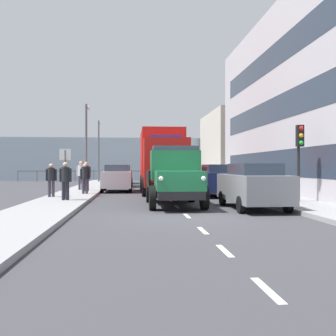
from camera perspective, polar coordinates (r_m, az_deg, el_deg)
The scene contains 23 objects.
ground_plane at distance 23.39m, azimuth -0.79°, elevation -3.74°, with size 80.00×80.00×0.00m, color #38383D.
sidewalk_left at distance 24.25m, azimuth 10.92°, elevation -3.42°, with size 2.40×40.59×0.15m, color gray.
sidewalk_right at distance 23.53m, azimuth -12.86°, elevation -3.53°, with size 2.40×40.59×0.15m, color gray.
road_centreline_markings at distance 23.35m, azimuth -0.78°, elevation -3.73°, with size 0.12×37.51×0.01m.
building_far_block at distance 42.09m, azimuth 11.72°, elevation 2.90°, with size 8.56×10.83×7.18m.
sea_horizon at distance 46.60m, azimuth -2.92°, elevation 1.31°, with size 80.00×0.80×5.00m, color #8C9EAD.
seawall_railing at distance 43.00m, azimuth -2.74°, elevation -0.71°, with size 28.08×0.08×1.20m.
truck_vintage_green at distance 15.82m, azimuth 1.00°, elevation -1.35°, with size 2.17×5.64×2.43m.
lorry_cargo_red at distance 24.00m, azimuth -0.87°, elevation 1.32°, with size 2.58×8.20×3.87m.
car_grey_kerbside_near at distance 15.25m, azimuth 12.19°, elevation -2.48°, with size 1.86×4.48×1.72m.
car_navy_kerbside_1 at distance 21.27m, azimuth 7.21°, elevation -1.72°, with size 1.85×3.85×1.72m.
car_silver_oppositeside_0 at distance 25.42m, azimuth -7.40°, elevation -1.40°, with size 1.90×4.04×1.72m.
car_maroon_oppositeside_1 at distance 31.70m, azimuth -6.94°, elevation -1.08°, with size 1.95×4.01×1.72m.
car_teal_oppositeside_2 at distance 37.30m, azimuth -6.66°, elevation -0.89°, with size 1.87×3.92×1.72m.
pedestrian_in_dark_coat at distance 17.63m, azimuth -14.68°, elevation -1.39°, with size 0.53×0.34×1.65m.
pedestrian_by_lamp at distance 19.70m, azimuth -16.61°, elevation -1.32°, with size 0.53×0.34×1.60m.
pedestrian_couple_b at distance 21.51m, azimuth -11.97°, elevation -1.16°, with size 0.53×0.34×1.62m.
pedestrian_near_railing at distance 23.73m, azimuth -11.81°, elevation -0.84°, with size 0.53×0.34×1.74m.
pedestrian_with_bag at distance 25.20m, azimuth -12.54°, elevation -0.70°, with size 0.53×0.34×1.79m.
traffic_light_near at distance 17.37m, azimuth 18.57°, elevation 3.05°, with size 0.28×0.41×3.20m.
lamp_post_promenade at distance 27.97m, azimuth -11.76°, elevation 4.39°, with size 0.32×1.14×5.80m.
lamp_post_far at distance 38.63m, azimuth -10.02°, elevation 3.33°, with size 0.32×1.14×5.92m.
street_sign at distance 18.10m, azimuth -14.72°, elevation 0.44°, with size 0.50×0.07×2.25m.
Camera 1 is at (1.74, 12.84, 1.61)m, focal length 41.95 mm.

